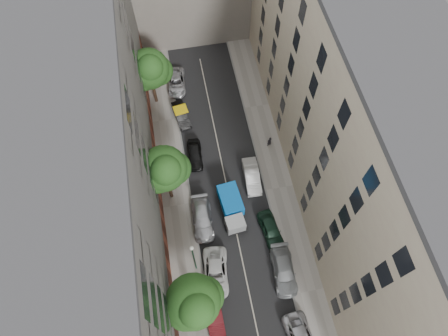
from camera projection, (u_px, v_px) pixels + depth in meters
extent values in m
plane|color=#4C4C49|center=(229.00, 197.00, 42.35)|extent=(120.00, 120.00, 0.00)
cube|color=black|center=(229.00, 197.00, 42.34)|extent=(8.00, 44.00, 0.02)
cube|color=gray|center=(177.00, 205.00, 41.81)|extent=(3.00, 44.00, 0.15)
cube|color=gray|center=(279.00, 188.00, 42.76)|extent=(3.00, 44.00, 0.15)
cube|color=#53514D|center=(98.00, 170.00, 32.57)|extent=(8.00, 44.00, 20.00)
cube|color=#BAAF91|center=(355.00, 129.00, 34.47)|extent=(8.00, 44.00, 20.00)
cube|color=black|center=(232.00, 211.00, 41.05)|extent=(2.41, 5.08, 0.27)
cube|color=#9DA0A2|center=(235.00, 224.00, 39.53)|extent=(1.96, 1.64, 1.55)
cube|color=blue|center=(230.00, 200.00, 40.59)|extent=(2.33, 3.46, 1.64)
cylinder|color=black|center=(227.00, 229.00, 40.28)|extent=(0.25, 0.76, 0.76)
cylinder|color=black|center=(243.00, 226.00, 40.43)|extent=(0.25, 0.76, 0.76)
cylinder|color=black|center=(221.00, 200.00, 41.75)|extent=(0.25, 0.76, 0.76)
cylinder|color=black|center=(237.00, 197.00, 41.90)|extent=(0.25, 0.76, 0.76)
imported|color=#480E12|center=(214.00, 314.00, 36.16)|extent=(1.57, 4.23, 1.38)
imported|color=silver|center=(216.00, 273.00, 37.89)|extent=(2.93, 5.28, 1.40)
imported|color=#B6B7BB|center=(202.00, 219.00, 40.42)|extent=(2.21, 5.06, 1.45)
imported|color=black|center=(195.00, 155.00, 44.01)|extent=(1.82, 4.03, 1.34)
imported|color=black|center=(181.00, 115.00, 46.55)|extent=(2.00, 4.14, 1.31)
imported|color=#B9B9BE|center=(177.00, 82.00, 48.87)|extent=(2.50, 4.74, 1.27)
imported|color=gray|center=(284.00, 271.00, 37.94)|extent=(2.37, 5.20, 1.47)
imported|color=black|center=(271.00, 230.00, 39.88)|extent=(2.25, 4.42, 1.44)
imported|color=silver|center=(252.00, 176.00, 42.69)|extent=(1.74, 4.49, 1.46)
cylinder|color=#382619|center=(197.00, 311.00, 35.38)|extent=(0.36, 0.36, 2.99)
cylinder|color=#382619|center=(195.00, 306.00, 33.11)|extent=(0.24, 0.24, 2.14)
sphere|color=#1D4717|center=(193.00, 301.00, 31.26)|extent=(4.44, 4.44, 4.44)
sphere|color=#1D4717|center=(204.00, 296.00, 32.43)|extent=(3.33, 3.33, 3.33)
sphere|color=#1D4717|center=(186.00, 311.00, 31.50)|extent=(3.11, 3.11, 3.11)
sphere|color=#1D4717|center=(196.00, 309.00, 29.93)|extent=(2.89, 2.89, 2.89)
cylinder|color=#382619|center=(170.00, 190.00, 40.92)|extent=(0.36, 0.36, 3.01)
cylinder|color=#382619|center=(167.00, 179.00, 38.64)|extent=(0.24, 0.24, 2.15)
sphere|color=#1D4717|center=(164.00, 168.00, 36.78)|extent=(4.39, 4.39, 4.39)
sphere|color=#1D4717|center=(174.00, 168.00, 37.95)|extent=(3.29, 3.29, 3.29)
sphere|color=#1D4717|center=(158.00, 177.00, 37.02)|extent=(3.07, 3.07, 3.07)
sphere|color=#1D4717|center=(166.00, 170.00, 35.44)|extent=(2.85, 2.85, 2.85)
cylinder|color=#382619|center=(155.00, 94.00, 46.95)|extent=(0.36, 0.36, 2.71)
cylinder|color=#382619|center=(152.00, 80.00, 44.90)|extent=(0.24, 0.24, 1.94)
sphere|color=#1D4717|center=(149.00, 69.00, 43.22)|extent=(4.49, 4.49, 4.49)
sphere|color=#1D4717|center=(158.00, 71.00, 44.31)|extent=(3.36, 3.36, 3.36)
sphere|color=#1D4717|center=(144.00, 77.00, 43.41)|extent=(3.14, 3.14, 3.14)
sphere|color=#1D4717|center=(150.00, 68.00, 41.98)|extent=(2.92, 2.92, 2.92)
cylinder|color=#175235|center=(194.00, 259.00, 35.79)|extent=(0.14, 0.14, 6.47)
sphere|color=silver|center=(192.00, 248.00, 32.84)|extent=(0.36, 0.36, 0.36)
imported|color=black|center=(269.00, 142.00, 44.51)|extent=(0.67, 0.57, 1.55)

